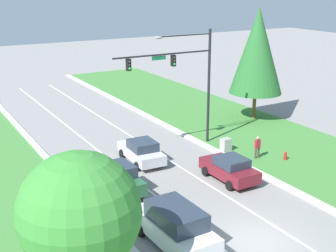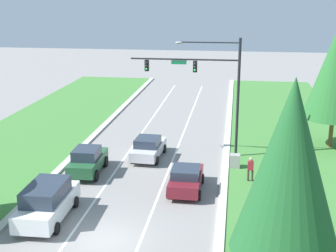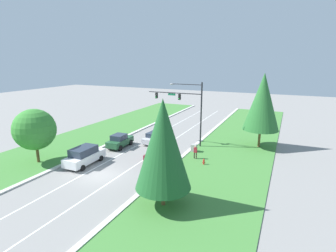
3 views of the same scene
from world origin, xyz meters
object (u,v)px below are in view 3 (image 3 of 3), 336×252
at_px(traffic_signal_mast, 186,104).
at_px(silver_sedan, 155,138).
at_px(forest_sedan, 120,141).
at_px(conifer_near_right_tree, 163,144).
at_px(burgundy_sedan, 158,153).
at_px(fire_hydrant, 204,162).
at_px(white_suv, 84,156).
at_px(pedestrian, 195,152).
at_px(conifer_far_right_tree, 262,102).
at_px(oak_near_left_tree, 35,130).
at_px(utility_cabinet, 194,148).

xyz_separation_m(traffic_signal_mast, silver_sedan, (-4.25, -1.19, -4.99)).
bearing_deg(forest_sedan, conifer_near_right_tree, -44.58).
bearing_deg(burgundy_sedan, traffic_signal_mast, 82.75).
relative_size(burgundy_sedan, fire_hydrant, 5.93).
distance_m(traffic_signal_mast, forest_sedan, 10.32).
bearing_deg(burgundy_sedan, white_suv, -145.18).
height_order(pedestrian, conifer_far_right_tree, conifer_far_right_tree).
relative_size(silver_sedan, conifer_far_right_tree, 0.44).
bearing_deg(conifer_near_right_tree, forest_sedan, 137.48).
relative_size(traffic_signal_mast, conifer_far_right_tree, 0.88).
bearing_deg(forest_sedan, traffic_signal_mast, 29.91).
bearing_deg(traffic_signal_mast, conifer_far_right_tree, 18.39).
relative_size(pedestrian, fire_hydrant, 2.41).
xyz_separation_m(silver_sedan, oak_near_left_tree, (-8.78, -12.27, 3.16)).
height_order(forest_sedan, pedestrian, forest_sedan).
bearing_deg(white_suv, pedestrian, 30.69).
bearing_deg(fire_hydrant, conifer_far_right_tree, 61.99).
xyz_separation_m(traffic_signal_mast, conifer_far_right_tree, (9.48, 3.15, 0.45)).
bearing_deg(conifer_far_right_tree, conifer_near_right_tree, -105.81).
distance_m(forest_sedan, conifer_far_right_tree, 19.69).
xyz_separation_m(burgundy_sedan, conifer_near_right_tree, (5.00, -8.94, 4.42)).
bearing_deg(conifer_near_right_tree, pedestrian, 95.46).
xyz_separation_m(white_suv, conifer_far_right_tree, (17.27, 14.74, 5.21)).
height_order(white_suv, oak_near_left_tree, oak_near_left_tree).
bearing_deg(pedestrian, traffic_signal_mast, -54.47).
xyz_separation_m(utility_cabinet, pedestrian, (1.00, -2.34, 0.43)).
relative_size(white_suv, burgundy_sedan, 1.23).
bearing_deg(oak_near_left_tree, pedestrian, 28.29).
relative_size(silver_sedan, pedestrian, 2.62).
xyz_separation_m(white_suv, burgundy_sedan, (6.93, 4.84, -0.24)).
relative_size(forest_sedan, utility_cabinet, 4.30).
height_order(fire_hydrant, conifer_far_right_tree, conifer_far_right_tree).
relative_size(white_suv, fire_hydrant, 7.28).
bearing_deg(burgundy_sedan, pedestrian, 26.42).
distance_m(utility_cabinet, conifer_near_right_tree, 14.21).
height_order(utility_cabinet, conifer_near_right_tree, conifer_near_right_tree).
relative_size(silver_sedan, oak_near_left_tree, 0.70).
distance_m(traffic_signal_mast, white_suv, 14.75).
distance_m(white_suv, silver_sedan, 10.99).
distance_m(silver_sedan, conifer_near_right_tree, 17.32).
bearing_deg(oak_near_left_tree, silver_sedan, 54.42).
relative_size(burgundy_sedan, conifer_far_right_tree, 0.41).
xyz_separation_m(white_suv, fire_hydrant, (12.36, 5.51, -0.70)).
relative_size(forest_sedan, conifer_near_right_tree, 0.50).
bearing_deg(traffic_signal_mast, conifer_near_right_tree, -75.20).
bearing_deg(white_suv, traffic_signal_mast, 54.78).
bearing_deg(white_suv, fire_hydrant, 22.70).
bearing_deg(conifer_far_right_tree, utility_cabinet, -142.81).
bearing_deg(traffic_signal_mast, oak_near_left_tree, -134.05).
xyz_separation_m(utility_cabinet, conifer_near_right_tree, (2.04, -13.25, 4.70)).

